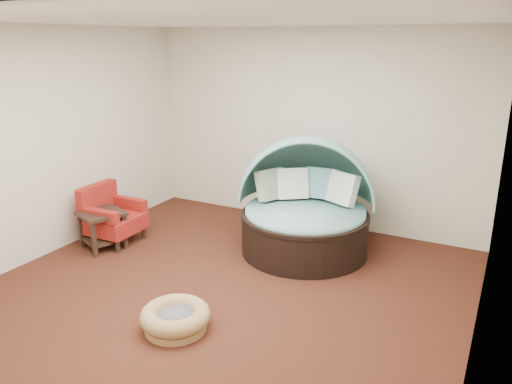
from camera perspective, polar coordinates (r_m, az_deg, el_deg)
The scene contains 9 objects.
floor at distance 5.54m, azimuth -3.95°, elevation -11.29°, with size 5.00×5.00×0.00m, color #492114.
wall_back at distance 7.22m, azimuth 6.34°, elevation 7.20°, with size 5.00×5.00×0.00m, color beige.
wall_left at distance 6.67m, azimuth -22.90°, elevation 5.13°, with size 5.00×5.00×0.00m, color beige.
wall_right at distance 4.31m, azimuth 25.27°, elevation -1.21°, with size 5.00×5.00×0.00m, color beige.
ceiling at distance 4.88m, azimuth -4.65°, elevation 19.04°, with size 5.00×5.00×0.00m, color white.
canopy_daybed at distance 6.35m, azimuth 5.69°, elevation -0.81°, with size 2.10×2.07×1.48m.
pet_basket at distance 4.89m, azimuth -9.20°, elevation -14.01°, with size 0.80×0.80×0.23m.
red_armchair at distance 6.96m, azimuth -16.23°, elevation -2.67°, with size 0.68×0.69×0.78m.
side_table at distance 6.79m, azimuth -17.17°, elevation -3.59°, with size 0.67×0.67×0.49m.
Camera 1 is at (2.60, -4.12, 2.64)m, focal length 35.00 mm.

